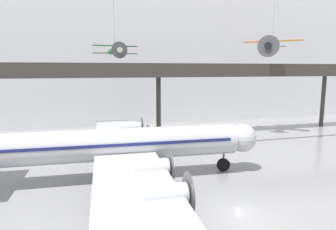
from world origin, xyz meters
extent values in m
plane|color=gray|center=(0.00, 0.00, 0.00)|extent=(260.00, 260.00, 0.00)
cube|color=silver|center=(0.00, 37.83, 12.71)|extent=(140.00, 3.00, 25.42)
cube|color=#38332D|center=(0.00, 25.34, 9.48)|extent=(110.00, 3.20, 0.90)
cube|color=#38332D|center=(0.00, 23.80, 10.48)|extent=(110.00, 0.12, 1.10)
cylinder|color=#38332D|center=(0.00, 26.30, 4.51)|extent=(0.70, 0.70, 9.03)
cylinder|color=#38332D|center=(30.25, 26.30, 4.51)|extent=(0.70, 0.70, 9.03)
cylinder|color=#B7BABF|center=(-8.19, 9.58, 3.34)|extent=(23.14, 4.16, 2.95)
sphere|color=#B7BABF|center=(4.43, 8.92, 3.34)|extent=(2.89, 2.89, 2.89)
cube|color=navy|center=(-8.19, 9.58, 3.64)|extent=(21.54, 4.14, 0.27)
cube|color=#B7BABF|center=(-6.93, 18.37, 2.68)|extent=(6.12, 14.98, 0.28)
cube|color=#B7BABF|center=(-7.86, 0.72, 2.68)|extent=(6.12, 14.98, 0.28)
cylinder|color=#B7BABF|center=(-5.49, 15.05, 2.73)|extent=(2.75, 1.56, 1.42)
cylinder|color=#4C4C51|center=(-4.02, 14.97, 2.73)|extent=(0.20, 2.69, 2.69)
cylinder|color=#B7BABF|center=(-5.23, 20.04, 2.73)|extent=(2.75, 1.56, 1.42)
cylinder|color=#4C4C51|center=(-3.76, 19.97, 2.73)|extent=(0.20, 2.69, 2.69)
cylinder|color=#B7BABF|center=(-6.08, 3.87, 2.73)|extent=(2.75, 1.56, 1.42)
cylinder|color=#4C4C51|center=(-4.61, 3.79, 2.73)|extent=(0.20, 2.69, 2.69)
cylinder|color=#B7BABF|center=(-6.35, -1.13, 2.73)|extent=(2.75, 1.56, 1.42)
cylinder|color=#4C4C51|center=(-4.88, -1.21, 2.73)|extent=(0.20, 2.69, 2.69)
cylinder|color=#4C4C51|center=(2.50, 9.02, 1.26)|extent=(0.20, 0.20, 1.21)
cylinder|color=black|center=(2.50, 9.02, 0.65)|extent=(1.32, 0.45, 1.30)
cylinder|color=#4C4C51|center=(-7.80, 11.93, 1.26)|extent=(0.20, 0.20, 1.21)
cylinder|color=black|center=(-7.80, 11.93, 0.65)|extent=(1.32, 0.45, 1.30)
cylinder|color=#4C4C51|center=(-8.05, 7.21, 1.26)|extent=(0.20, 0.20, 1.21)
cylinder|color=black|center=(-8.05, 7.21, 0.65)|extent=(1.32, 0.45, 1.30)
cylinder|color=#1E6B33|center=(-6.17, 28.15, 12.85)|extent=(1.62, 4.42, 0.93)
cone|color=beige|center=(-5.79, 25.91, 12.86)|extent=(0.92, 0.84, 0.81)
cylinder|color=#4C4C51|center=(-5.76, 25.76, 12.86)|extent=(2.30, 0.44, 2.33)
cone|color=#1E6B33|center=(-6.54, 30.22, 12.83)|extent=(0.95, 1.28, 0.77)
cube|color=#1E6B33|center=(-6.13, 27.89, 13.56)|extent=(6.62, 2.16, 0.10)
cube|color=#1E6B33|center=(-6.13, 27.89, 12.49)|extent=(6.62, 2.16, 0.10)
cube|color=beige|center=(-6.58, 30.48, 13.38)|extent=(0.15, 0.53, 1.08)
cube|color=beige|center=(-6.58, 30.48, 12.85)|extent=(2.39, 0.92, 0.06)
cylinder|color=slate|center=(-6.17, 28.15, 16.86)|extent=(0.04, 0.04, 7.14)
cylinder|color=orange|center=(17.41, 23.53, 13.84)|extent=(4.97, 5.07, 1.84)
cone|color=black|center=(15.29, 21.35, 13.50)|extent=(1.45, 1.44, 1.08)
cylinder|color=#4C4C51|center=(15.14, 21.19, 13.48)|extent=(2.27, 2.21, 3.13)
cone|color=orange|center=(19.38, 25.55, 14.15)|extent=(1.89, 1.90, 1.19)
cube|color=orange|center=(17.16, 23.27, 14.41)|extent=(7.27, 7.13, 0.10)
cube|color=black|center=(19.63, 25.81, 14.56)|extent=(0.54, 0.55, 1.44)
cube|color=black|center=(19.63, 25.81, 13.84)|extent=(2.73, 2.69, 0.06)
cylinder|color=slate|center=(17.41, 23.53, 17.46)|extent=(0.04, 0.04, 6.05)
camera|label=1|loc=(-10.71, -17.51, 10.23)|focal=32.00mm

